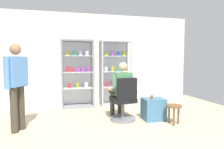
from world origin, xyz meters
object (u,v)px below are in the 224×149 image
object	(u,v)px
seated_shopkeeper	(121,88)
standing_customer	(17,82)
tea_glass	(152,97)
display_cabinet_right	(115,73)
storage_crate	(153,109)
display_cabinet_left	(78,73)
wooden_stool	(174,109)
office_chair	(124,103)

from	to	relation	value
seated_shopkeeper	standing_customer	xyz separation A→B (m)	(-2.09, -0.27, 0.22)
seated_shopkeeper	tea_glass	bearing A→B (deg)	-27.33
display_cabinet_right	storage_crate	size ratio (longest dim) A/B	3.94
display_cabinet_left	wooden_stool	bearing A→B (deg)	-47.19
display_cabinet_left	wooden_stool	distance (m)	2.81
display_cabinet_right	standing_customer	world-z (taller)	display_cabinet_right
wooden_stool	seated_shopkeeper	bearing A→B (deg)	147.51
wooden_stool	tea_glass	bearing A→B (deg)	139.92
seated_shopkeeper	standing_customer	size ratio (longest dim) A/B	0.79
seated_shopkeeper	office_chair	bearing A→B (deg)	-82.70
display_cabinet_left	office_chair	bearing A→B (deg)	-59.58
tea_glass	display_cabinet_left	bearing A→B (deg)	131.36
standing_customer	tea_glass	bearing A→B (deg)	-0.88
display_cabinet_right	seated_shopkeeper	xyz separation A→B (m)	(-0.21, -1.39, -0.25)
storage_crate	tea_glass	xyz separation A→B (m)	(-0.08, -0.08, 0.29)
display_cabinet_right	wooden_stool	distance (m)	2.24
display_cabinet_left	standing_customer	size ratio (longest dim) A/B	1.17
office_chair	storage_crate	distance (m)	0.69
standing_customer	wooden_stool	bearing A→B (deg)	-6.38
tea_glass	wooden_stool	bearing A→B (deg)	-40.08
office_chair	standing_customer	size ratio (longest dim) A/B	0.59
tea_glass	standing_customer	xyz separation A→B (m)	(-2.70, 0.04, 0.41)
display_cabinet_left	office_chair	distance (m)	1.89
tea_glass	wooden_stool	distance (m)	0.51
office_chair	seated_shopkeeper	bearing A→B (deg)	97.30
seated_shopkeeper	wooden_stool	bearing A→B (deg)	-32.49
display_cabinet_right	standing_customer	bearing A→B (deg)	-144.18
display_cabinet_right	tea_glass	distance (m)	1.80
seated_shopkeeper	standing_customer	bearing A→B (deg)	-172.54
display_cabinet_right	standing_customer	distance (m)	2.84
display_cabinet_left	tea_glass	size ratio (longest dim) A/B	21.21
display_cabinet_right	storage_crate	bearing A→B (deg)	-73.65
display_cabinet_left	office_chair	world-z (taller)	display_cabinet_left
tea_glass	standing_customer	bearing A→B (deg)	179.12
office_chair	wooden_stool	xyz separation A→B (m)	(0.95, -0.45, -0.07)
office_chair	storage_crate	size ratio (longest dim) A/B	1.99
display_cabinet_right	seated_shopkeeper	size ratio (longest dim) A/B	1.47
display_cabinet_left	tea_glass	distance (m)	2.31
display_cabinet_right	office_chair	bearing A→B (deg)	-96.99
display_cabinet_left	wooden_stool	xyz separation A→B (m)	(1.86, -2.00, -0.64)
seated_shopkeeper	wooden_stool	distance (m)	1.21
display_cabinet_right	wooden_stool	xyz separation A→B (m)	(0.76, -2.00, -0.64)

